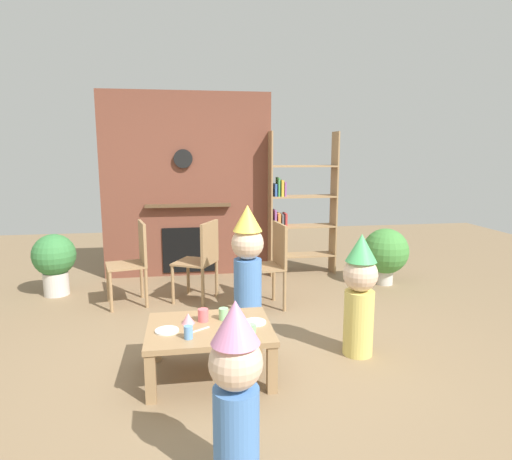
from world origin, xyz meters
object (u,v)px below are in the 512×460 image
dining_chair_left (134,258)px  birthday_cake_slice (188,318)px  child_by_the_chairs (248,260)px  paper_plate_rear (255,322)px  child_in_pink (360,292)px  child_with_cone_hat (236,390)px  dining_chair_right (271,260)px  paper_cup_near_left (188,332)px  dining_chair_middle (202,257)px  coffee_table (210,334)px  paper_cup_far_left (251,331)px  potted_plant_short (54,259)px  paper_plate_front (167,331)px  paper_cup_center (203,315)px  potted_plant_tall (386,252)px  paper_cup_near_right (224,314)px  bookshelf (297,211)px

dining_chair_left → birthday_cake_slice: bearing=95.8°
child_by_the_chairs → dining_chair_left: (-1.14, 0.65, -0.09)m
paper_plate_rear → dining_chair_left: size_ratio=0.19×
child_in_pink → dining_chair_left: bearing=-46.7°
child_with_cone_hat → dining_chair_right: child_with_cone_hat is taller
paper_cup_near_left → dining_chair_middle: bearing=84.9°
coffee_table → paper_cup_far_left: bearing=-42.3°
paper_plate_rear → coffee_table: bearing=-177.5°
dining_chair_left → dining_chair_right: bearing=154.5°
coffee_table → potted_plant_short: 2.74m
paper_plate_front → paper_plate_rear: 0.65m
birthday_cake_slice → paper_cup_center: bearing=13.7°
dining_chair_left → dining_chair_middle: size_ratio=1.00×
child_with_cone_hat → potted_plant_tall: size_ratio=1.36×
paper_plate_front → potted_plant_short: (-1.35, 2.22, 0.03)m
child_with_cone_hat → dining_chair_right: bearing=-18.2°
paper_cup_near_right → dining_chair_right: (0.62, 1.28, 0.08)m
paper_cup_near_left → child_with_cone_hat: bearing=-76.6°
dining_chair_right → paper_cup_near_left: bearing=54.2°
child_with_cone_hat → dining_chair_middle: child_with_cone_hat is taller
dining_chair_middle → paper_plate_rear: bearing=128.9°
coffee_table → dining_chair_right: size_ratio=1.01×
bookshelf → child_by_the_chairs: 1.84m
dining_chair_left → potted_plant_short: size_ratio=1.26×
bookshelf → dining_chair_left: bearing=-155.1°
dining_chair_middle → birthday_cake_slice: bearing=111.9°
paper_cup_near_left → dining_chair_left: bearing=106.2°
paper_plate_rear → dining_chair_middle: bearing=101.0°
bookshelf → child_in_pink: size_ratio=1.89×
dining_chair_middle → paper_cup_near_right: bearing=121.5°
bookshelf → paper_cup_center: size_ratio=19.85×
potted_plant_short → birthday_cake_slice: bearing=-54.4°
paper_cup_near_left → child_in_pink: child_in_pink is taller
paper_plate_front → child_with_cone_hat: 1.15m
child_in_pink → potted_plant_tall: bearing=-128.3°
child_by_the_chairs → dining_chair_left: child_by_the_chairs is taller
paper_plate_front → birthday_cake_slice: size_ratio=1.69×
coffee_table → child_in_pink: 1.25m
bookshelf → child_in_pink: 2.52m
child_by_the_chairs → potted_plant_tall: child_by_the_chairs is taller
birthday_cake_slice → potted_plant_short: (-1.50, 2.10, -0.00)m
paper_plate_front → paper_cup_center: bearing=30.5°
paper_plate_rear → dining_chair_left: 2.01m
bookshelf → coffee_table: bearing=-116.3°
paper_plate_rear → child_by_the_chairs: bearing=84.9°
bookshelf → paper_cup_near_right: 2.85m
birthday_cake_slice → child_by_the_chairs: size_ratio=0.09×
dining_chair_middle → dining_chair_right: (0.72, -0.27, 0.00)m
paper_cup_near_left → child_with_cone_hat: 0.96m
bookshelf → dining_chair_middle: bearing=-142.8°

